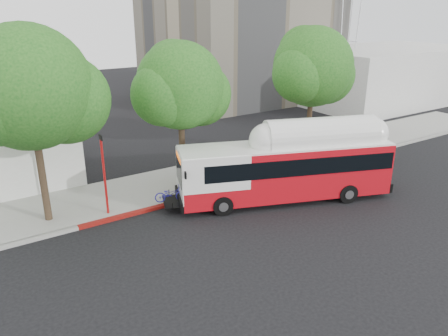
# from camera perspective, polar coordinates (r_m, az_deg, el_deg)

# --- Properties ---
(ground) EXTENTS (120.00, 120.00, 0.00)m
(ground) POSITION_cam_1_polar(r_m,az_deg,el_deg) (22.74, 4.14, -6.65)
(ground) COLOR black
(ground) RESTS_ON ground
(sidewalk) EXTENTS (60.00, 5.00, 0.15)m
(sidewalk) POSITION_cam_1_polar(r_m,az_deg,el_deg) (27.68, -3.97, -1.37)
(sidewalk) COLOR gray
(sidewalk) RESTS_ON ground
(curb_strip) EXTENTS (60.00, 0.30, 0.15)m
(curb_strip) POSITION_cam_1_polar(r_m,az_deg,el_deg) (25.61, -1.12, -3.19)
(curb_strip) COLOR gray
(curb_strip) RESTS_ON ground
(red_curb_segment) EXTENTS (10.00, 0.32, 0.16)m
(red_curb_segment) POSITION_cam_1_polar(r_m,az_deg,el_deg) (24.30, -7.15, -4.69)
(red_curb_segment) COLOR maroon
(red_curb_segment) RESTS_ON ground
(street_tree_left) EXTENTS (6.67, 5.80, 9.74)m
(street_tree_left) POSITION_cam_1_polar(r_m,az_deg,el_deg) (22.25, -22.91, 9.20)
(street_tree_left) COLOR #2D2116
(street_tree_left) RESTS_ON ground
(street_tree_mid) EXTENTS (5.75, 5.00, 8.62)m
(street_tree_mid) POSITION_cam_1_polar(r_m,az_deg,el_deg) (25.43, -4.98, 10.33)
(street_tree_mid) COLOR #2D2116
(street_tree_mid) RESTS_ON ground
(street_tree_right) EXTENTS (6.21, 5.40, 9.18)m
(street_tree_right) POSITION_cam_1_polar(r_m,az_deg,el_deg) (31.18, 12.03, 12.48)
(street_tree_right) COLOR #2D2116
(street_tree_right) RESTS_ON ground
(horizon_block) EXTENTS (20.00, 12.00, 6.00)m
(horizon_block) POSITION_cam_1_polar(r_m,az_deg,el_deg) (53.63, 20.07, 11.36)
(horizon_block) COLOR silver
(horizon_block) RESTS_ON ground
(transit_bus) EXTENTS (12.62, 6.46, 3.74)m
(transit_bus) POSITION_cam_1_polar(r_m,az_deg,el_deg) (24.48, 8.19, -0.32)
(transit_bus) COLOR red
(transit_bus) RESTS_ON ground
(signal_pole) EXTENTS (0.12, 0.41, 4.38)m
(signal_pole) POSITION_cam_1_polar(r_m,az_deg,el_deg) (22.95, -15.35, -0.96)
(signal_pole) COLOR red
(signal_pole) RESTS_ON ground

